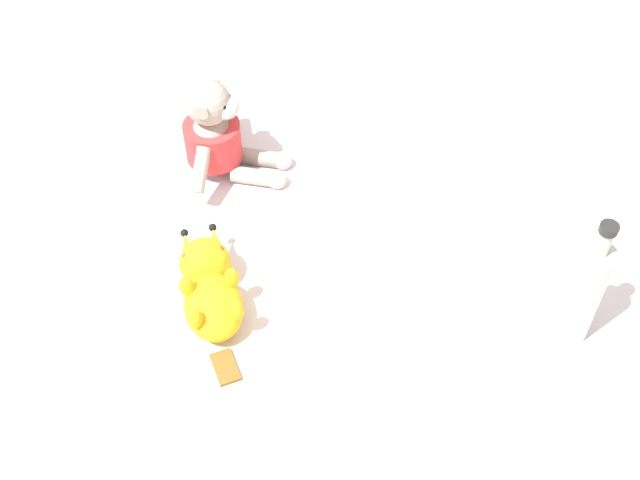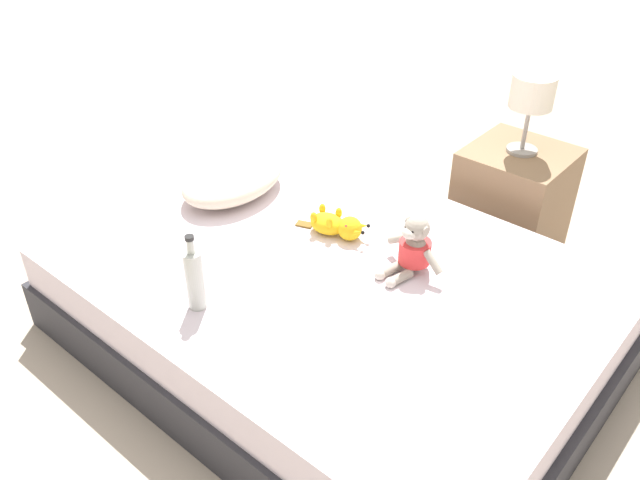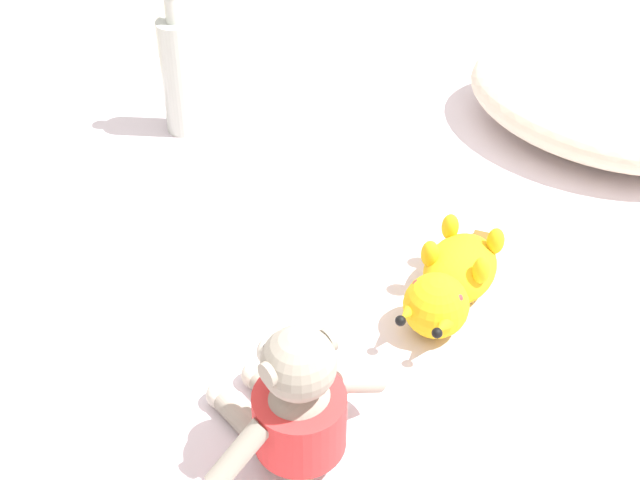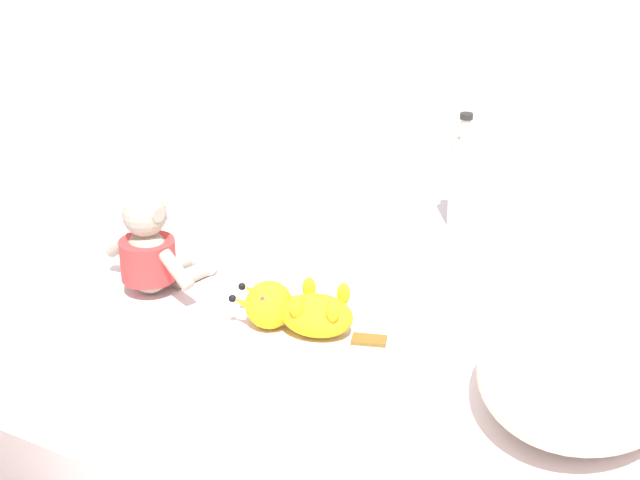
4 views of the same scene
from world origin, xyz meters
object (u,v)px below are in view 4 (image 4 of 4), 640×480
plush_yellow_creature (297,310)px  plush_monkey (151,251)px  bed (294,359)px  pillow (585,364)px  glass_bottle (462,181)px

plush_yellow_creature → plush_monkey: bearing=-89.9°
bed → pillow: pillow is taller
bed → glass_bottle: size_ratio=6.97×
plush_yellow_creature → glass_bottle: size_ratio=1.10×
plush_monkey → plush_yellow_creature: size_ratio=0.87×
plush_yellow_creature → bed: bearing=-146.7°
plush_yellow_creature → glass_bottle: 0.68m
bed → plush_yellow_creature: (0.18, 0.12, 0.25)m
pillow → glass_bottle: 0.80m
pillow → plush_yellow_creature: 0.58m
bed → plush_yellow_creature: plush_yellow_creature is taller
bed → pillow: bearing=78.3°
plush_monkey → glass_bottle: (-0.67, 0.45, 0.03)m
glass_bottle → plush_yellow_creature: bearing=-7.3°
plush_monkey → plush_yellow_creature: (-0.00, 0.37, -0.05)m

